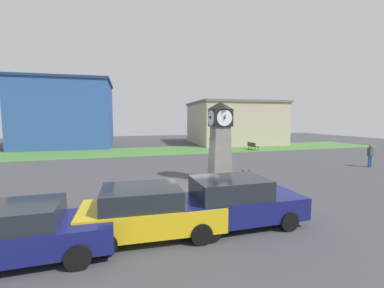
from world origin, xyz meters
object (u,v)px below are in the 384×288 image
at_px(clock_tower, 220,141).
at_px(bench, 253,146).
at_px(bollard_near_tower, 249,178).
at_px(car_navy_sedan, 21,232).
at_px(car_by_building, 236,201).
at_px(bollard_mid_row, 244,180).
at_px(pedestrian_near_bench, 370,154).
at_px(car_near_tower, 149,211).
at_px(bollard_far_row, 246,191).

distance_m(clock_tower, bench, 16.21).
relative_size(bollard_near_tower, car_navy_sedan, 0.20).
relative_size(car_navy_sedan, car_by_building, 1.01).
bearing_deg(bench, bollard_mid_row, -121.27).
xyz_separation_m(bollard_near_tower, car_navy_sedan, (-9.32, -4.94, 0.31)).
bearing_deg(pedestrian_near_bench, car_navy_sedan, -160.89).
bearing_deg(bollard_mid_row, pedestrian_near_bench, 14.65).
distance_m(bollard_near_tower, bollard_mid_row, 1.27).
xyz_separation_m(car_navy_sedan, car_near_tower, (3.34, 0.45, 0.04)).
height_order(clock_tower, bollard_far_row, clock_tower).
bearing_deg(bollard_far_row, bollard_near_tower, 57.79).
distance_m(bollard_near_tower, car_by_building, 5.44).
relative_size(bollard_far_row, car_navy_sedan, 0.24).
height_order(bollard_far_row, car_by_building, car_by_building).
bearing_deg(bench, car_near_tower, -127.44).
height_order(car_near_tower, pedestrian_near_bench, pedestrian_near_bench).
relative_size(clock_tower, bollard_near_tower, 5.27).
distance_m(bollard_far_row, car_near_tower, 4.80).
distance_m(clock_tower, bollard_mid_row, 3.02).
height_order(clock_tower, car_navy_sedan, clock_tower).
relative_size(car_navy_sedan, car_near_tower, 1.01).
bearing_deg(car_by_building, bench, 58.63).
relative_size(car_by_building, pedestrian_near_bench, 2.52).
bearing_deg(clock_tower, bollard_near_tower, -52.85).
relative_size(car_by_building, bench, 2.67).
distance_m(bollard_near_tower, car_near_tower, 7.48).
bearing_deg(car_by_building, bollard_near_tower, 55.96).
relative_size(bollard_mid_row, pedestrian_near_bench, 0.66).
bearing_deg(bollard_far_row, bench, 59.24).
xyz_separation_m(car_near_tower, pedestrian_near_bench, (17.46, 6.76, 0.20)).
bearing_deg(car_navy_sedan, bollard_near_tower, 27.90).
relative_size(clock_tower, bench, 2.83).
bearing_deg(car_by_building, bollard_mid_row, 58.22).
bearing_deg(bollard_mid_row, car_near_tower, -145.43).
relative_size(bollard_mid_row, car_navy_sedan, 0.26).
height_order(bollard_mid_row, bench, bollard_mid_row).
distance_m(bollard_mid_row, car_by_building, 4.18).
bearing_deg(pedestrian_near_bench, bollard_near_tower, -168.81).
distance_m(bollard_far_row, car_navy_sedan, 8.09).
height_order(car_navy_sedan, car_near_tower, car_near_tower).
bearing_deg(bollard_near_tower, car_by_building, -124.04).
relative_size(bollard_far_row, bench, 0.63).
bearing_deg(bench, bollard_near_tower, -120.50).
distance_m(clock_tower, car_near_tower, 7.85).
height_order(car_navy_sedan, bench, car_navy_sedan).
bearing_deg(car_by_building, bollard_far_row, 53.70).
height_order(car_by_building, bench, car_by_building).
bearing_deg(clock_tower, bollard_far_row, -96.92).
distance_m(bollard_far_row, car_by_building, 2.45).
bearing_deg(bollard_near_tower, pedestrian_near_bench, 11.19).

